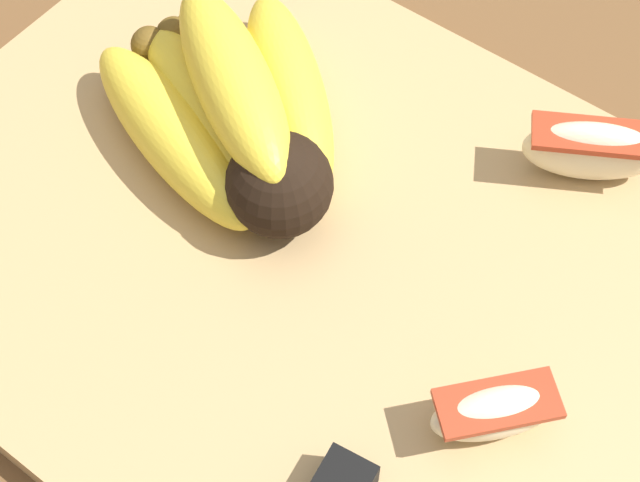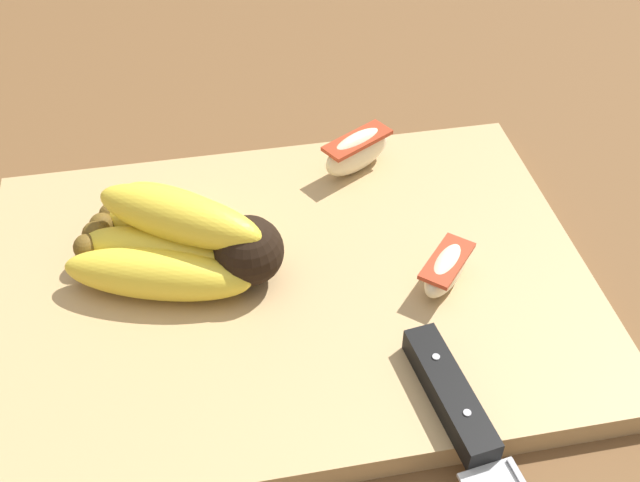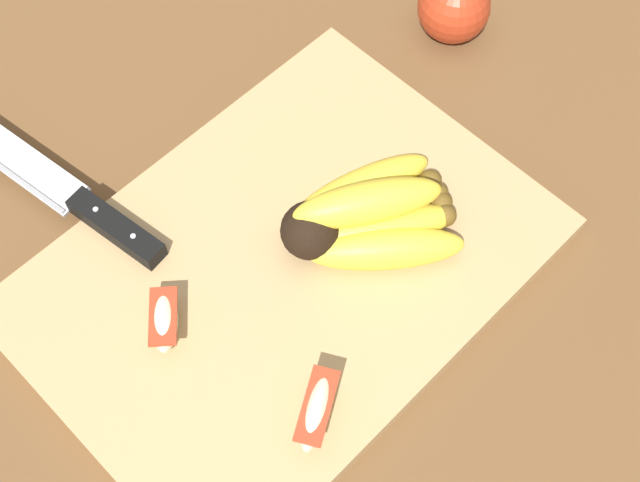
{
  "view_description": "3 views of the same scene",
  "coord_description": "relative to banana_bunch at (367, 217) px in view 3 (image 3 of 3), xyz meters",
  "views": [
    {
      "loc": [
        -0.14,
        0.22,
        0.43
      ],
      "look_at": [
        0.01,
        0.02,
        0.05
      ],
      "focal_mm": 56.4,
      "sensor_mm": 36.0,
      "label": 1
    },
    {
      "loc": [
        0.07,
        0.41,
        0.44
      ],
      "look_at": [
        -0.01,
        -0.0,
        0.04
      ],
      "focal_mm": 43.64,
      "sensor_mm": 36.0,
      "label": 2
    },
    {
      "loc": [
        -0.21,
        -0.26,
        0.7
      ],
      "look_at": [
        0.04,
        -0.01,
        0.06
      ],
      "focal_mm": 48.97,
      "sensor_mm": 36.0,
      "label": 3
    }
  ],
  "objects": [
    {
      "name": "whole_apple",
      "position": [
        0.25,
        0.11,
        -0.01
      ],
      "size": [
        0.07,
        0.07,
        0.09
      ],
      "color": "#AD3319",
      "rests_on": "ground_plane"
    },
    {
      "name": "ground_plane",
      "position": [
        -0.09,
        0.02,
        -0.05
      ],
      "size": [
        6.0,
        6.0,
        0.0
      ],
      "primitive_type": "plane",
      "color": "brown"
    },
    {
      "name": "chefs_knife",
      "position": [
        -0.16,
        0.2,
        -0.02
      ],
      "size": [
        0.07,
        0.28,
        0.02
      ],
      "color": "silver",
      "rests_on": "cutting_board"
    },
    {
      "name": "cutting_board",
      "position": [
        -0.07,
        0.03,
        -0.04
      ],
      "size": [
        0.45,
        0.32,
        0.02
      ],
      "primitive_type": "cube",
      "color": "tan",
      "rests_on": "ground_plane"
    },
    {
      "name": "apple_wedge_middle",
      "position": [
        -0.19,
        0.05,
        -0.01
      ],
      "size": [
        0.05,
        0.06,
        0.03
      ],
      "color": "beige",
      "rests_on": "cutting_board"
    },
    {
      "name": "apple_wedge_near",
      "position": [
        -0.15,
        -0.09,
        -0.01
      ],
      "size": [
        0.07,
        0.05,
        0.04
      ],
      "color": "beige",
      "rests_on": "cutting_board"
    },
    {
      "name": "banana_bunch",
      "position": [
        0.0,
        0.0,
        0.0
      ],
      "size": [
        0.16,
        0.15,
        0.07
      ],
      "color": "black",
      "rests_on": "cutting_board"
    }
  ]
}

